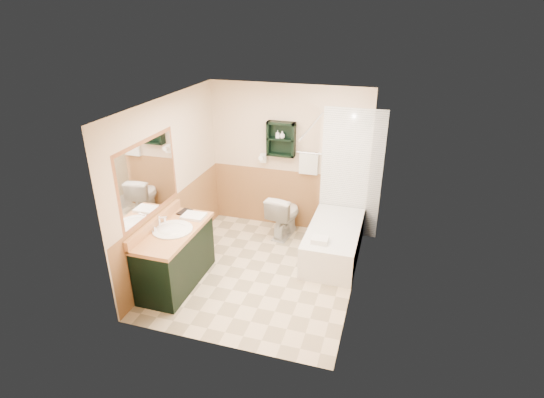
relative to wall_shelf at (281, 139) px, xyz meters
The scene contains 25 objects.
floor 2.09m from the wall_shelf, 85.93° to the right, with size 3.00×3.00×0.00m, color beige.
back_wall 0.38m from the wall_shelf, 48.99° to the left, with size 2.60×0.04×2.40m, color beige.
left_wall 1.89m from the wall_shelf, 130.97° to the right, with size 0.04×3.00×2.40m, color beige.
right_wall 2.03m from the wall_shelf, 44.70° to the right, with size 0.04×3.00×2.40m, color beige.
ceiling 1.66m from the wall_shelf, 85.93° to the right, with size 2.60×3.00×0.04m, color white.
wainscot_left 2.12m from the wall_shelf, 130.14° to the right, with size 2.98×2.98×1.00m, color #A87244, non-canonical shape.
wainscot_back 1.06m from the wall_shelf, 38.66° to the left, with size 2.58×2.58×1.00m, color #A87244, non-canonical shape.
mirror_frame 2.28m from the wall_shelf, 120.90° to the right, with size 1.30×1.30×1.00m, color #9D5833, non-canonical shape.
mirror_glass 2.28m from the wall_shelf, 120.79° to the right, with size 1.20×1.20×0.90m, color white, non-canonical shape.
tile_right 1.61m from the wall_shelf, 25.39° to the right, with size 1.50×1.50×2.10m, color white, non-canonical shape.
tile_back 1.23m from the wall_shelf, ahead, with size 0.95×0.95×2.10m, color white, non-canonical shape.
tile_accent 1.56m from the wall_shelf, 25.55° to the right, with size 1.50×1.50×0.10m, color #124232, non-canonical shape.
wall_shelf is the anchor object (origin of this frame).
hair_dryer 0.46m from the wall_shelf, behind, with size 0.10×0.24×0.18m, color white, non-canonical shape.
towel_bar 0.49m from the wall_shelf, ahead, with size 0.40×0.06×0.40m, color silver, non-canonical shape.
curtain_rod 1.01m from the wall_shelf, 46.11° to the right, with size 0.03×0.03×1.60m, color silver.
shower_curtain 0.89m from the wall_shelf, 37.30° to the right, with size 1.05×1.05×1.70m, color #C0B391, non-canonical shape.
vanity 2.45m from the wall_shelf, 114.35° to the right, with size 0.59×1.28×0.82m, color black.
bathtub 1.80m from the wall_shelf, 34.18° to the right, with size 0.74×1.50×0.50m, color silver.
toilet 1.23m from the wall_shelf, 61.79° to the right, with size 0.41×0.73×0.72m, color silver.
counter_towel 1.90m from the wall_shelf, 116.88° to the right, with size 0.31×0.24×0.04m, color silver.
vanity_book 1.91m from the wall_shelf, 125.93° to the right, with size 0.15×0.02×0.21m, color black.
tub_towel 1.80m from the wall_shelf, 52.79° to the right, with size 0.23×0.19×0.07m, color silver.
soap_bottle_a 0.07m from the wall_shelf, behind, with size 0.05×0.12×0.06m, color silver.
soap_bottle_b 0.06m from the wall_shelf, 13.22° to the right, with size 0.09×0.12×0.09m, color silver.
Camera 1 is at (1.64, -4.81, 3.46)m, focal length 28.00 mm.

